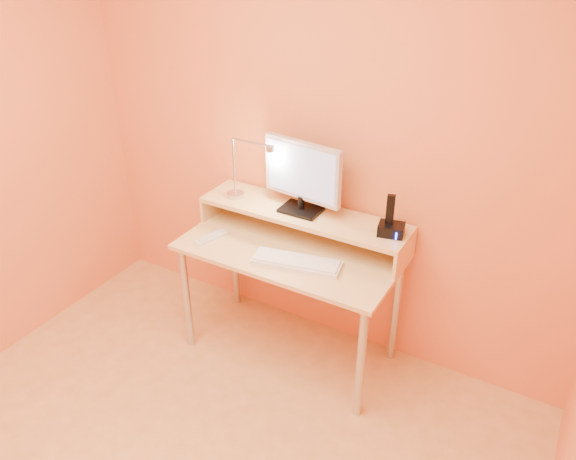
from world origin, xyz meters
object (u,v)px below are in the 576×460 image
Objects in this scene: keyboard at (297,263)px; remote_control at (211,238)px; phone_dock at (391,229)px; mouse at (335,267)px; lamp_base at (236,195)px; monitor_panel at (302,171)px.

remote_control is at bearing 169.13° from keyboard.
keyboard is at bearing 16.01° from remote_control.
mouse is (-0.21, -0.21, -0.17)m from phone_dock.
phone_dock is at bearing 31.45° from remote_control.
lamp_base is at bearing 104.02° from remote_control.
remote_control is at bearing -169.08° from mouse.
remote_control is (-0.00, -0.24, -0.16)m from lamp_base.
monitor_panel is 0.56m from phone_dock.
monitor_panel is 0.47m from lamp_base.
monitor_panel is 3.64× the size of phone_dock.
keyboard is at bearing -23.83° from lamp_base.
lamp_base is at bearing 172.00° from mouse.
mouse is at bearing 19.94° from remote_control.
keyboard is at bearing -158.36° from mouse.
lamp_base is (-0.41, -0.04, -0.23)m from monitor_panel.
mouse is 0.49× the size of remote_control.
remote_control is (-0.42, -0.28, -0.39)m from monitor_panel.
monitor_panel reaches higher than lamp_base.
keyboard is (-0.40, -0.27, -0.18)m from phone_dock.
remote_control is (-0.94, -0.27, -0.18)m from phone_dock.
monitor_panel reaches higher than keyboard.
monitor_panel is 0.54m from mouse.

